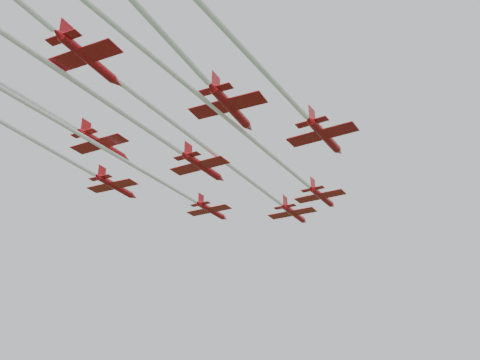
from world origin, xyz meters
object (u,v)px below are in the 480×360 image
Objects in this scene: jet_row3_right at (290,99)px; jet_row4_right at (192,65)px; jet_row2_right at (276,159)px; jet_lead at (252,182)px; jet_row3_mid at (153,134)px; jet_row4_left at (12,90)px; jet_row2_left at (169,186)px; jet_row3_left at (49,149)px.

jet_row3_right is 13.62m from jet_row4_right.
jet_row3_right reaches higher than jet_row2_right.
jet_lead is at bearing 103.89° from jet_row4_right.
jet_row3_mid is 1.07× the size of jet_row3_right.
jet_row3_mid is 20.30m from jet_row3_right.
jet_row4_right is at bearing -72.24° from jet_lead.
jet_row2_left is at bearing 87.09° from jet_row4_left.
jet_lead is at bearing 43.62° from jet_row2_left.
jet_row4_left reaches higher than jet_row3_right.
jet_row4_left is at bearing -91.83° from jet_row2_left.
jet_row3_right is 0.82× the size of jet_row4_left.
jet_row3_mid is at bearing -176.66° from jet_row3_right.
jet_row2_left is at bearing 53.35° from jet_row3_left.
jet_row3_right is at bearing -26.17° from jet_row2_left.
jet_lead is at bearing 84.58° from jet_row3_mid.
jet_row4_left is (-16.11, -32.72, 1.46)m from jet_row2_right.
jet_lead is 1.28× the size of jet_row2_left.
jet_row3_left is at bearing -123.15° from jet_row2_left.
jet_row3_mid is at bearing -61.91° from jet_row2_left.
jet_row4_left is (-4.87, -41.75, -1.05)m from jet_lead.
jet_row3_mid reaches higher than jet_row3_right.
jet_row3_mid is at bearing -96.25° from jet_lead.
jet_row3_mid is at bearing -130.78° from jet_row2_right.
jet_row4_left reaches higher than jet_row4_right.
jet_row3_left is 33.83m from jet_row4_right.
jet_row3_left is at bearing 122.50° from jet_row4_left.
jet_lead reaches higher than jet_row3_left.
jet_lead is 24.29m from jet_row3_mid.
jet_row3_left reaches higher than jet_row4_right.
jet_lead is at bearing 134.01° from jet_row2_right.
jet_row2_right is at bearing 53.88° from jet_row4_left.
jet_row2_left is 1.15× the size of jet_row4_right.
jet_row3_left is 1.23× the size of jet_row3_right.
jet_row2_left is at bearing 155.43° from jet_row3_right.
jet_row4_right is (5.61, -24.40, 0.24)m from jet_row2_right.
jet_row2_right is at bearing 123.48° from jet_row3_right.
jet_row2_left is 16.30m from jet_row3_mid.
jet_row2_right is 36.50m from jet_row4_left.
jet_row2_right is 1.37× the size of jet_row4_right.
jet_row2_left is 0.99× the size of jet_row3_mid.
jet_row3_left is 17.43m from jet_row4_left.
jet_row4_right is (16.84, -33.42, -2.28)m from jet_lead.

